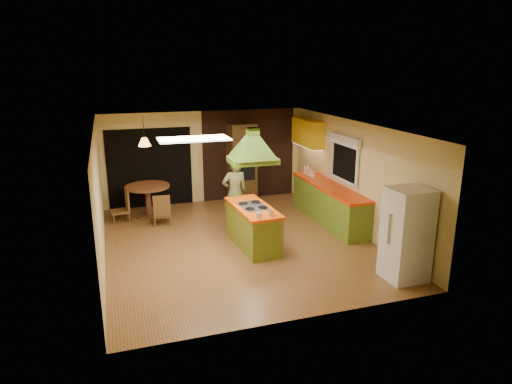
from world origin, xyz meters
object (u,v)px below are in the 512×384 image
object	(u,v)px
man	(235,193)
kitchen_island	(253,226)
canister_large	(306,170)
refrigerator	(407,234)
wall_oven	(242,163)
dining_table	(148,195)

from	to	relation	value
man	kitchen_island	bearing A→B (deg)	89.42
man	canister_large	size ratio (longest dim) A/B	8.36
kitchen_island	man	world-z (taller)	man
refrigerator	wall_oven	distance (m)	5.69
refrigerator	wall_oven	size ratio (longest dim) A/B	0.77
kitchen_island	man	distance (m)	1.28
kitchen_island	man	size ratio (longest dim) A/B	1.06
refrigerator	wall_oven	xyz separation A→B (m)	(-1.39, 5.51, 0.25)
refrigerator	dining_table	xyz separation A→B (m)	(-4.01, 4.89, -0.26)
kitchen_island	refrigerator	world-z (taller)	refrigerator
refrigerator	canister_large	distance (m)	4.42
kitchen_island	canister_large	distance (m)	3.10
canister_large	man	bearing A→B (deg)	-157.15
wall_oven	canister_large	distance (m)	1.81
man	dining_table	bearing A→B (deg)	-40.13
man	wall_oven	xyz separation A→B (m)	(0.77, 2.02, 0.25)
wall_oven	kitchen_island	bearing A→B (deg)	-105.39
dining_table	canister_large	bearing A→B (deg)	-6.67
kitchen_island	refrigerator	size ratio (longest dim) A/B	1.06
refrigerator	canister_large	world-z (taller)	refrigerator
dining_table	man	bearing A→B (deg)	-37.20
wall_oven	man	bearing A→B (deg)	-113.70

